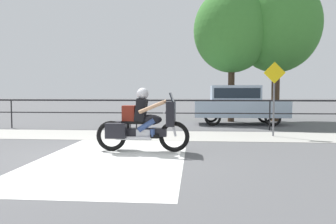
% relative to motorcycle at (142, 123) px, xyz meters
% --- Properties ---
extents(ground_plane, '(120.00, 120.00, 0.00)m').
position_rel_motorcycle_xyz_m(ground_plane, '(-0.97, -0.51, -0.70)').
color(ground_plane, '#565659').
extents(sidewalk_band, '(44.00, 2.40, 0.01)m').
position_rel_motorcycle_xyz_m(sidewalk_band, '(-0.97, 2.89, -0.69)').
color(sidewalk_band, '#A8A59E').
rests_on(sidewalk_band, ground).
extents(crosswalk_band, '(3.16, 6.00, 0.01)m').
position_rel_motorcycle_xyz_m(crosswalk_band, '(-0.52, -0.71, -0.69)').
color(crosswalk_band, silver).
rests_on(crosswalk_band, ground).
extents(fence_railing, '(36.00, 0.05, 1.16)m').
position_rel_motorcycle_xyz_m(fence_railing, '(-0.97, 4.70, 0.22)').
color(fence_railing, black).
rests_on(fence_railing, ground).
extents(motorcycle, '(2.31, 0.76, 1.56)m').
position_rel_motorcycle_xyz_m(motorcycle, '(0.00, 0.00, 0.00)').
color(motorcycle, black).
rests_on(motorcycle, ground).
extents(parked_car, '(4.05, 1.69, 1.74)m').
position_rel_motorcycle_xyz_m(parked_car, '(3.23, 6.89, 0.28)').
color(parked_car, '#9EB2C6').
rests_on(parked_car, ground).
extents(street_sign, '(0.70, 0.06, 2.43)m').
position_rel_motorcycle_xyz_m(street_sign, '(3.86, 3.00, 0.83)').
color(street_sign, slate).
rests_on(street_sign, ground).
extents(tree_behind_sign, '(3.69, 3.69, 6.44)m').
position_rel_motorcycle_xyz_m(tree_behind_sign, '(3.07, 8.26, 3.70)').
color(tree_behind_sign, '#473323').
rests_on(tree_behind_sign, ground).
extents(tree_behind_car, '(4.17, 4.17, 6.99)m').
position_rel_motorcycle_xyz_m(tree_behind_car, '(5.27, 8.65, 3.98)').
color(tree_behind_car, '#473323').
rests_on(tree_behind_car, ground).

